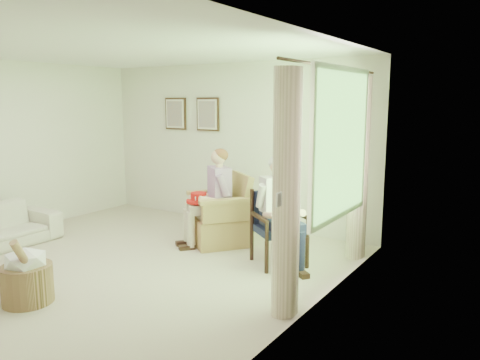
{
  "coord_description": "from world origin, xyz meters",
  "views": [
    {
      "loc": [
        4.27,
        -3.53,
        2.0
      ],
      "look_at": [
        1.2,
        1.16,
        1.05
      ],
      "focal_mm": 35.0,
      "sensor_mm": 36.0,
      "label": 1
    }
  ],
  "objects": [
    {
      "name": "wood_armchair",
      "position": [
        1.63,
        1.46,
        0.49
      ],
      "size": [
        0.58,
        0.54,
        0.89
      ],
      "rotation": [
        0.0,
        0.0,
        0.91
      ],
      "color": "black",
      "rests_on": "ground"
    },
    {
      "name": "back_wall",
      "position": [
        0.0,
        2.75,
        1.3
      ],
      "size": [
        5.0,
        0.04,
        2.6
      ],
      "primitive_type": "cube",
      "color": "silver",
      "rests_on": "ground"
    },
    {
      "name": "person_dark",
      "position": [
        1.63,
        1.31,
        0.77
      ],
      "size": [
        0.4,
        0.63,
        1.32
      ],
      "rotation": [
        0.0,
        0.0,
        0.91
      ],
      "color": "#191C38",
      "rests_on": "ground"
    },
    {
      "name": "right_wall",
      "position": [
        2.5,
        0.0,
        1.3
      ],
      "size": [
        0.04,
        5.5,
        2.6
      ],
      "primitive_type": "cube",
      "color": "silver",
      "rests_on": "ground"
    },
    {
      "name": "floor",
      "position": [
        0.0,
        0.0,
        0.0
      ],
      "size": [
        5.5,
        5.5,
        0.0
      ],
      "primitive_type": "plane",
      "color": "#C1B29C",
      "rests_on": "ground"
    },
    {
      "name": "framed_print_left",
      "position": [
        -1.15,
        2.71,
        1.78
      ],
      "size": [
        0.45,
        0.05,
        0.55
      ],
      "color": "#382114",
      "rests_on": "back_wall"
    },
    {
      "name": "curtain_right",
      "position": [
        2.33,
        2.18,
        1.15
      ],
      "size": [
        0.34,
        0.34,
        2.3
      ],
      "primitive_type": "cylinder",
      "color": "beige",
      "rests_on": "ground"
    },
    {
      "name": "ceiling",
      "position": [
        0.0,
        0.0,
        2.6
      ],
      "size": [
        5.0,
        5.5,
        0.02
      ],
      "primitive_type": "cube",
      "color": "white",
      "rests_on": "back_wall"
    },
    {
      "name": "curtain_left",
      "position": [
        2.33,
        0.22,
        1.15
      ],
      "size": [
        0.34,
        0.34,
        2.3
      ],
      "primitive_type": "cylinder",
      "color": "beige",
      "rests_on": "ground"
    },
    {
      "name": "person_wicker",
      "position": [
        0.51,
        1.57,
        0.77
      ],
      "size": [
        0.4,
        0.62,
        1.33
      ],
      "rotation": [
        0.0,
        0.0,
        -0.65
      ],
      "color": "beige",
      "rests_on": "ground"
    },
    {
      "name": "hatbox",
      "position": [
        0.06,
        -0.99,
        0.29
      ],
      "size": [
        0.52,
        0.52,
        0.73
      ],
      "color": "tan",
      "rests_on": "ground"
    },
    {
      "name": "red_hat",
      "position": [
        0.36,
        1.42,
        0.67
      ],
      "size": [
        0.34,
        0.34,
        0.14
      ],
      "color": "red",
      "rests_on": "person_wicker"
    },
    {
      "name": "framed_print_right",
      "position": [
        -0.45,
        2.71,
        1.78
      ],
      "size": [
        0.45,
        0.05,
        0.55
      ],
      "color": "#382114",
      "rests_on": "back_wall"
    },
    {
      "name": "window",
      "position": [
        2.46,
        1.2,
        1.58
      ],
      "size": [
        0.13,
        2.5,
        1.63
      ],
      "color": "#2D6B23",
      "rests_on": "right_wall"
    },
    {
      "name": "wicker_armchair",
      "position": [
        0.51,
        1.71,
        0.31
      ],
      "size": [
        0.77,
        0.77,
        0.99
      ],
      "rotation": [
        0.0,
        0.0,
        -0.65
      ],
      "color": "tan",
      "rests_on": "ground"
    }
  ]
}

